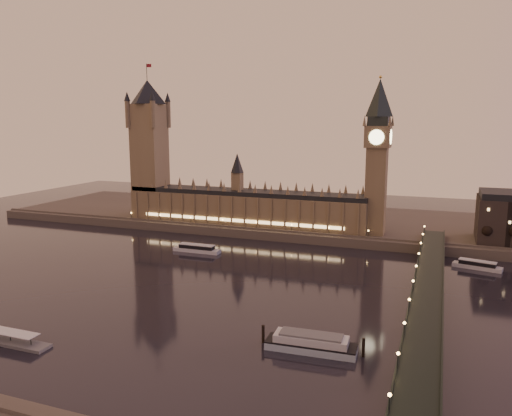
{
  "coord_description": "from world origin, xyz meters",
  "views": [
    {
      "loc": [
        95.08,
        -214.84,
        81.11
      ],
      "look_at": [
        1.03,
        35.0,
        34.52
      ],
      "focal_mm": 35.0,
      "sensor_mm": 36.0,
      "label": 1
    }
  ],
  "objects_px": {
    "moored_barge": "(311,343)",
    "cruise_boat_a": "(197,249)",
    "cruise_boat_b": "(477,265)",
    "pontoon_pier": "(2,339)"
  },
  "relations": [
    {
      "from": "moored_barge",
      "to": "cruise_boat_a",
      "type": "bearing_deg",
      "value": 130.12
    },
    {
      "from": "cruise_boat_a",
      "to": "cruise_boat_b",
      "type": "distance_m",
      "value": 164.55
    },
    {
      "from": "cruise_boat_a",
      "to": "moored_barge",
      "type": "relative_size",
      "value": 0.82
    },
    {
      "from": "cruise_boat_a",
      "to": "moored_barge",
      "type": "height_order",
      "value": "moored_barge"
    },
    {
      "from": "pontoon_pier",
      "to": "cruise_boat_a",
      "type": "bearing_deg",
      "value": 86.71
    },
    {
      "from": "cruise_boat_b",
      "to": "pontoon_pier",
      "type": "height_order",
      "value": "pontoon_pier"
    },
    {
      "from": "cruise_boat_a",
      "to": "pontoon_pier",
      "type": "bearing_deg",
      "value": -93.65
    },
    {
      "from": "cruise_boat_b",
      "to": "pontoon_pier",
      "type": "bearing_deg",
      "value": -123.17
    },
    {
      "from": "cruise_boat_b",
      "to": "moored_barge",
      "type": "height_order",
      "value": "moored_barge"
    },
    {
      "from": "cruise_boat_b",
      "to": "pontoon_pier",
      "type": "distance_m",
      "value": 237.0
    }
  ]
}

